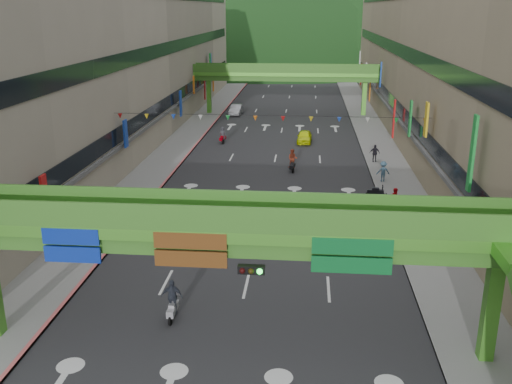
{
  "coord_description": "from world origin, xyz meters",
  "views": [
    {
      "loc": [
        3.06,
        -16.06,
        14.57
      ],
      "look_at": [
        0.0,
        18.0,
        3.5
      ],
      "focal_mm": 40.0,
      "sensor_mm": 36.0,
      "label": 1
    }
  ],
  "objects_px": {
    "overpass_near": "(251,247)",
    "pedestrian_red": "(395,201)",
    "scooter_rider_mid": "(293,160)",
    "car_silver": "(236,110)",
    "scooter_rider_near": "(256,237)",
    "car_yellow": "(304,137)"
  },
  "relations": [
    {
      "from": "scooter_rider_mid",
      "to": "overpass_near",
      "type": "bearing_deg",
      "value": -91.78
    },
    {
      "from": "overpass_near",
      "to": "pedestrian_red",
      "type": "bearing_deg",
      "value": 65.41
    },
    {
      "from": "scooter_rider_near",
      "to": "car_silver",
      "type": "distance_m",
      "value": 47.83
    },
    {
      "from": "car_yellow",
      "to": "scooter_rider_mid",
      "type": "bearing_deg",
      "value": -92.32
    },
    {
      "from": "car_silver",
      "to": "pedestrian_red",
      "type": "bearing_deg",
      "value": -65.0
    },
    {
      "from": "scooter_rider_near",
      "to": "car_silver",
      "type": "xyz_separation_m",
      "value": [
        -7.11,
        47.3,
        -0.17
      ]
    },
    {
      "from": "scooter_rider_mid",
      "to": "car_yellow",
      "type": "xyz_separation_m",
      "value": [
        1.0,
        12.15,
        -0.44
      ]
    },
    {
      "from": "car_silver",
      "to": "car_yellow",
      "type": "distance_m",
      "value": 19.51
    },
    {
      "from": "scooter_rider_mid",
      "to": "pedestrian_red",
      "type": "height_order",
      "value": "scooter_rider_mid"
    },
    {
      "from": "overpass_near",
      "to": "pedestrian_red",
      "type": "xyz_separation_m",
      "value": [
        8.87,
        19.38,
        -4.34
      ]
    },
    {
      "from": "overpass_near",
      "to": "scooter_rider_near",
      "type": "bearing_deg",
      "value": 94.1
    },
    {
      "from": "overpass_near",
      "to": "scooter_rider_mid",
      "type": "relative_size",
      "value": 13.02
    },
    {
      "from": "overpass_near",
      "to": "pedestrian_red",
      "type": "relative_size",
      "value": 16.1
    },
    {
      "from": "pedestrian_red",
      "to": "scooter_rider_mid",
      "type": "bearing_deg",
      "value": 118.55
    },
    {
      "from": "scooter_rider_near",
      "to": "scooter_rider_mid",
      "type": "xyz_separation_m",
      "value": [
        1.76,
        18.31,
        0.21
      ]
    },
    {
      "from": "car_silver",
      "to": "scooter_rider_near",
      "type": "bearing_deg",
      "value": -79.51
    },
    {
      "from": "scooter_rider_near",
      "to": "car_silver",
      "type": "relative_size",
      "value": 0.44
    },
    {
      "from": "scooter_rider_near",
      "to": "car_yellow",
      "type": "height_order",
      "value": "scooter_rider_near"
    },
    {
      "from": "car_silver",
      "to": "pedestrian_red",
      "type": "xyz_separation_m",
      "value": [
        16.8,
        -39.49,
        0.14
      ]
    },
    {
      "from": "scooter_rider_near",
      "to": "scooter_rider_mid",
      "type": "height_order",
      "value": "scooter_rider_mid"
    },
    {
      "from": "scooter_rider_near",
      "to": "scooter_rider_mid",
      "type": "bearing_deg",
      "value": 84.52
    },
    {
      "from": "scooter_rider_near",
      "to": "pedestrian_red",
      "type": "bearing_deg",
      "value": 38.88
    }
  ]
}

